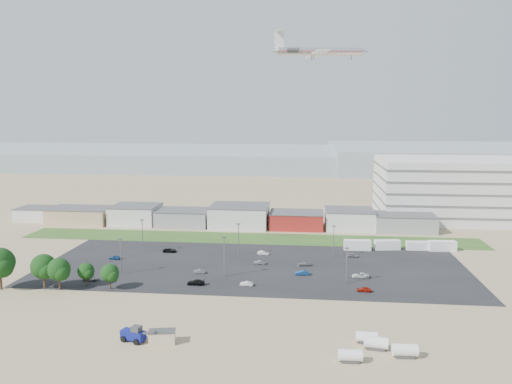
# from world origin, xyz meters

# --- Properties ---
(ground) EXTENTS (700.00, 700.00, 0.00)m
(ground) POSITION_xyz_m (0.00, 0.00, 0.00)
(ground) COLOR #947F5E
(ground) RESTS_ON ground
(parking_lot) EXTENTS (120.00, 50.00, 0.01)m
(parking_lot) POSITION_xyz_m (5.00, 20.00, 0.01)
(parking_lot) COLOR black
(parking_lot) RESTS_ON ground
(grass_strip) EXTENTS (160.00, 16.00, 0.02)m
(grass_strip) POSITION_xyz_m (0.00, 52.00, 0.01)
(grass_strip) COLOR #2E481B
(grass_strip) RESTS_ON ground
(hills_backdrop) EXTENTS (700.00, 200.00, 9.00)m
(hills_backdrop) POSITION_xyz_m (40.00, 315.00, 4.50)
(hills_backdrop) COLOR gray
(hills_backdrop) RESTS_ON ground
(building_row) EXTENTS (170.00, 20.00, 8.00)m
(building_row) POSITION_xyz_m (-17.00, 71.00, 4.00)
(building_row) COLOR silver
(building_row) RESTS_ON ground
(parking_garage) EXTENTS (80.00, 40.00, 25.00)m
(parking_garage) POSITION_xyz_m (90.00, 95.00, 12.50)
(parking_garage) COLOR silver
(parking_garage) RESTS_ON ground
(portable_shed) EXTENTS (5.44, 3.55, 2.53)m
(portable_shed) POSITION_xyz_m (-6.64, -30.71, 1.27)
(portable_shed) COLOR beige
(portable_shed) RESTS_ON ground
(telehandler) EXTENTS (8.04, 4.79, 3.18)m
(telehandler) POSITION_xyz_m (-12.37, -30.43, 1.59)
(telehandler) COLOR navy
(telehandler) RESTS_ON ground
(storage_tank_nw) EXTENTS (4.09, 2.21, 2.39)m
(storage_tank_nw) POSITION_xyz_m (31.67, -26.46, 1.20)
(storage_tank_nw) COLOR silver
(storage_tank_nw) RESTS_ON ground
(storage_tank_ne) EXTENTS (4.59, 2.75, 2.60)m
(storage_tank_ne) POSITION_xyz_m (33.06, -28.94, 1.30)
(storage_tank_ne) COLOR silver
(storage_tank_ne) RESTS_ON ground
(storage_tank_sw) EXTENTS (4.15, 2.16, 2.46)m
(storage_tank_sw) POSITION_xyz_m (28.00, -34.25, 1.23)
(storage_tank_sw) COLOR silver
(storage_tank_sw) RESTS_ON ground
(storage_tank_se) EXTENTS (4.48, 2.40, 2.63)m
(storage_tank_se) POSITION_xyz_m (37.79, -31.46, 1.31)
(storage_tank_se) COLOR silver
(storage_tank_se) RESTS_ON ground
(box_trailer_a) EXTENTS (8.54, 2.87, 3.18)m
(box_trailer_a) POSITION_xyz_m (36.19, 40.54, 1.59)
(box_trailer_a) COLOR silver
(box_trailer_a) RESTS_ON ground
(box_trailer_b) EXTENTS (8.38, 3.73, 3.03)m
(box_trailer_b) POSITION_xyz_m (45.76, 41.95, 1.52)
(box_trailer_b) COLOR silver
(box_trailer_b) RESTS_ON ground
(box_trailer_c) EXTENTS (7.40, 2.70, 2.73)m
(box_trailer_c) POSITION_xyz_m (55.40, 42.58, 1.37)
(box_trailer_c) COLOR silver
(box_trailer_c) RESTS_ON ground
(box_trailer_d) EXTENTS (8.62, 3.25, 3.17)m
(box_trailer_d) POSITION_xyz_m (62.92, 42.26, 1.58)
(box_trailer_d) COLOR silver
(box_trailer_d) RESTS_ON ground
(tree_far_left) EXTENTS (7.95, 7.95, 11.92)m
(tree_far_left) POSITION_xyz_m (-54.76, -6.10, 5.96)
(tree_far_left) COLOR black
(tree_far_left) RESTS_ON ground
(tree_left) EXTENTS (6.58, 6.58, 9.87)m
(tree_left) POSITION_xyz_m (-44.50, -4.22, 4.94)
(tree_left) COLOR black
(tree_left) RESTS_ON ground
(tree_mid) EXTENTS (6.02, 6.02, 9.03)m
(tree_mid) POSITION_xyz_m (-40.36, -4.64, 4.51)
(tree_mid) COLOR black
(tree_mid) RESTS_ON ground
(tree_right) EXTENTS (4.41, 4.41, 6.61)m
(tree_right) POSITION_xyz_m (-35.07, -1.08, 3.31)
(tree_right) COLOR black
(tree_right) RESTS_ON ground
(tree_near) EXTENTS (4.82, 4.82, 7.22)m
(tree_near) POSITION_xyz_m (-28.08, -2.94, 3.61)
(tree_near) COLOR black
(tree_near) RESTS_ON ground
(lightpole_front_l) EXTENTS (1.16, 0.48, 9.82)m
(lightpole_front_l) POSITION_xyz_m (-29.71, 8.77, 4.91)
(lightpole_front_l) COLOR slate
(lightpole_front_l) RESTS_ON ground
(lightpole_front_m) EXTENTS (1.28, 0.53, 10.85)m
(lightpole_front_m) POSITION_xyz_m (-1.59, 9.55, 5.43)
(lightpole_front_m) COLOR slate
(lightpole_front_m) RESTS_ON ground
(lightpole_front_r) EXTENTS (1.11, 0.46, 9.39)m
(lightpole_front_r) POSITION_xyz_m (30.28, 7.30, 4.70)
(lightpole_front_r) COLOR slate
(lightpole_front_r) RESTS_ON ground
(lightpole_back_l) EXTENTS (1.24, 0.52, 10.53)m
(lightpole_back_l) POSITION_xyz_m (-30.91, 30.16, 5.26)
(lightpole_back_l) COLOR slate
(lightpole_back_l) RESTS_ON ground
(lightpole_back_m) EXTENTS (1.17, 0.49, 9.96)m
(lightpole_back_m) POSITION_xyz_m (-0.68, 30.16, 4.98)
(lightpole_back_m) COLOR slate
(lightpole_back_m) RESTS_ON ground
(lightpole_back_r) EXTENTS (1.15, 0.48, 9.81)m
(lightpole_back_r) POSITION_xyz_m (28.11, 30.93, 4.90)
(lightpole_back_r) COLOR slate
(lightpole_back_r) RESTS_ON ground
(airliner) EXTENTS (49.09, 37.87, 13.08)m
(airliner) POSITION_xyz_m (24.22, 106.98, 70.00)
(airliner) COLOR silver
(parked_car_0) EXTENTS (4.66, 2.37, 1.26)m
(parked_car_0) POSITION_xyz_m (34.35, 12.29, 0.63)
(parked_car_0) COLOR silver
(parked_car_0) RESTS_ON ground
(parked_car_1) EXTENTS (4.01, 1.80, 1.28)m
(parked_car_1) POSITION_xyz_m (19.01, 12.98, 0.64)
(parked_car_1) COLOR navy
(parked_car_1) RESTS_ON ground
(parked_car_2) EXTENTS (3.62, 1.72, 1.20)m
(parked_car_2) POSITION_xyz_m (34.22, 1.71, 0.60)
(parked_car_2) COLOR maroon
(parked_car_2) RESTS_ON ground
(parked_car_3) EXTENTS (4.58, 2.00, 1.31)m
(parked_car_3) POSITION_xyz_m (-7.72, 2.29, 0.66)
(parked_car_3) COLOR black
(parked_car_3) RESTS_ON ground
(parked_car_4) EXTENTS (3.36, 1.30, 1.09)m
(parked_car_4) POSITION_xyz_m (-8.88, 11.45, 0.55)
(parked_car_4) COLOR #595B5E
(parked_car_4) RESTS_ON ground
(parked_car_5) EXTENTS (3.51, 1.57, 1.17)m
(parked_car_5) POSITION_xyz_m (-36.85, 22.05, 0.59)
(parked_car_5) COLOR navy
(parked_car_5) RESTS_ON ground
(parked_car_7) EXTENTS (3.49, 1.47, 1.12)m
(parked_car_7) POSITION_xyz_m (6.66, 21.53, 0.56)
(parked_car_7) COLOR #595B5E
(parked_car_7) RESTS_ON ground
(parked_car_8) EXTENTS (3.41, 1.45, 1.15)m
(parked_car_8) POSITION_xyz_m (34.05, 31.88, 0.58)
(parked_car_8) COLOR #A5A5AA
(parked_car_8) RESTS_ON ground
(parked_car_9) EXTENTS (4.31, 2.09, 1.18)m
(parked_car_9) POSITION_xyz_m (-22.71, 31.41, 0.59)
(parked_car_9) COLOR black
(parked_car_9) RESTS_ON ground
(parked_car_10) EXTENTS (4.19, 1.71, 1.21)m
(parked_car_10) POSITION_xyz_m (-35.60, 2.64, 0.61)
(parked_car_10) COLOR #595B5E
(parked_car_10) RESTS_ON ground
(parked_car_11) EXTENTS (3.61, 1.29, 1.18)m
(parked_car_11) POSITION_xyz_m (6.79, 31.63, 0.59)
(parked_car_11) COLOR silver
(parked_car_11) RESTS_ON ground
(parked_car_12) EXTENTS (3.88, 1.86, 1.09)m
(parked_car_12) POSITION_xyz_m (19.23, 21.43, 0.55)
(parked_car_12) COLOR #A5A5AA
(parked_car_12) RESTS_ON ground
(parked_car_13) EXTENTS (3.39, 1.32, 1.10)m
(parked_car_13) POSITION_xyz_m (5.20, 2.93, 0.55)
(parked_car_13) COLOR silver
(parked_car_13) RESTS_ON ground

